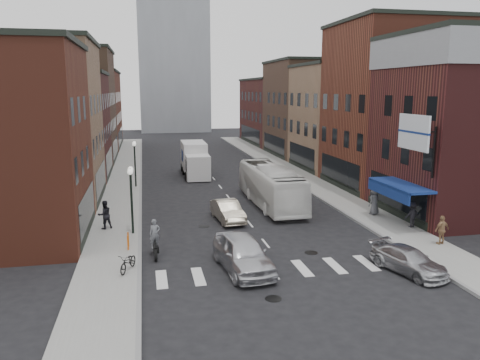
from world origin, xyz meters
The scene contains 32 objects.
ground centered at (0.00, 0.00, 0.00)m, with size 160.00×160.00×0.00m, color black.
sidewalk_left centered at (-8.50, 22.00, 0.07)m, with size 3.00×74.00×0.15m, color gray.
sidewalk_right centered at (8.50, 22.00, 0.07)m, with size 3.00×74.00×0.15m, color gray.
curb_left centered at (-7.00, 22.00, 0.00)m, with size 0.20×74.00×0.16m, color gray.
curb_right centered at (7.00, 22.00, 0.00)m, with size 0.20×74.00×0.16m, color gray.
crosswalk_stripes centered at (0.00, -3.00, 0.00)m, with size 12.00×2.20×0.01m, color silver.
bldg_left_mid_a centered at (-14.99, 14.00, 6.15)m, with size 10.30×10.20×12.30m.
bldg_left_mid_b centered at (-14.99, 24.00, 5.15)m, with size 10.30×10.20×10.30m.
bldg_left_far_a centered at (-14.99, 35.00, 6.65)m, with size 10.30×12.20×13.30m.
bldg_left_far_b centered at (-14.99, 49.00, 5.65)m, with size 10.30×16.20×11.30m.
bldg_right_corner centered at (14.99, 4.50, 6.15)m, with size 10.30×9.20×12.30m.
bldg_right_mid_a centered at (15.00, 14.00, 7.15)m, with size 10.30×10.20×14.30m.
bldg_right_mid_b centered at (14.99, 24.00, 5.65)m, with size 10.30×10.20×11.30m.
bldg_right_far_a centered at (14.99, 35.00, 6.15)m, with size 10.30×12.20×12.30m.
bldg_right_far_b centered at (14.99, 49.00, 5.15)m, with size 10.30×16.20×10.30m.
awning_blue centered at (8.93, 2.50, 2.63)m, with size 1.80×5.00×0.78m.
billboard_sign centered at (8.59, 0.50, 6.13)m, with size 1.52×3.00×3.70m.
distant_tower centered at (0.00, 78.00, 25.00)m, with size 14.00×14.00×50.00m, color #9399A0.
streetlamp_near centered at (-7.40, 4.00, 2.91)m, with size 0.32×1.22×4.11m.
streetlamp_far centered at (-7.40, 18.00, 2.91)m, with size 0.32×1.22×4.11m.
bike_rack centered at (-7.60, 1.30, 0.55)m, with size 0.08×0.68×0.80m.
box_truck centered at (-1.61, 22.92, 1.64)m, with size 2.41×7.63×3.31m.
motorcycle_rider centered at (-6.19, 0.05, 0.95)m, with size 0.59×2.00×2.03m.
transit_bus centered at (2.64, 9.61, 1.50)m, with size 2.51×10.75×2.99m, color white.
sedan_left_near centered at (-2.10, -2.64, 0.86)m, with size 2.02×5.03×1.71m, color silver.
sedan_left_far centered at (-1.29, 6.00, 0.68)m, with size 1.44×4.12×1.36m, color #B9AE96.
curb_car centered at (5.58, -4.50, 0.59)m, with size 1.65×4.05×1.18m, color #B4B5B9.
parked_bicycle centered at (-7.50, -2.00, 0.58)m, with size 0.57×1.64×0.86m, color black.
ped_left_solo centered at (-9.09, 5.30, 1.04)m, with size 0.86×0.50×1.77m, color black.
ped_right_a centered at (9.60, 1.80, 0.96)m, with size 1.04×0.52×1.62m, color black.
ped_right_b centered at (9.39, -1.52, 0.97)m, with size 0.96×0.48×1.64m, color #95704B.
ped_right_c centered at (8.75, 5.05, 1.10)m, with size 0.93×0.60×1.90m, color #4F5156.
Camera 1 is at (-6.54, -23.56, 8.60)m, focal length 35.00 mm.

